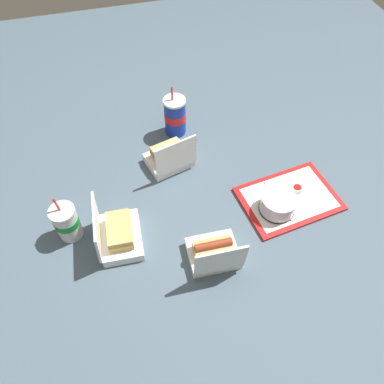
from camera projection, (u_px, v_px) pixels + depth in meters
name	position (u px, v px, depth m)	size (l,w,h in m)	color
ground_plane	(183.00, 197.00, 1.48)	(3.20, 3.20, 0.00)	#4C6070
food_tray	(289.00, 199.00, 1.47)	(0.40, 0.31, 0.01)	red
cake_container	(278.00, 204.00, 1.40)	(0.14, 0.14, 0.07)	black
ketchup_cup	(297.00, 189.00, 1.47)	(0.04, 0.04, 0.02)	white
napkin_stack	(280.00, 189.00, 1.49)	(0.10, 0.10, 0.00)	white
plastic_fork	(299.00, 211.00, 1.42)	(0.11, 0.01, 0.01)	white
clamshell_sandwich_right	(118.00, 234.00, 1.33)	(0.16, 0.21, 0.18)	white
clamshell_sandwich_corner	(169.00, 157.00, 1.55)	(0.21, 0.19, 0.18)	white
clamshell_hotdog_left	(214.00, 253.00, 1.29)	(0.18, 0.16, 0.18)	white
soda_cup_left	(67.00, 222.00, 1.32)	(0.09, 0.09, 0.21)	white
soda_cup_right	(175.00, 116.00, 1.64)	(0.10, 0.10, 0.24)	#1938B7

